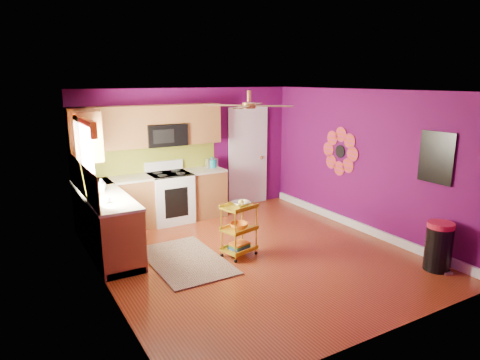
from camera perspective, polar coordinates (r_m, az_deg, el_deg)
ground at (r=6.77m, az=2.00°, el=-9.87°), size 5.00×5.00×0.00m
room_envelope at (r=6.32m, az=2.33°, el=3.92°), size 4.54×5.04×2.52m
lower_cabinets at (r=7.68m, az=-13.91°, el=-3.96°), size 2.81×2.31×0.94m
electric_range at (r=8.23m, az=-9.31°, el=-2.23°), size 0.76×0.66×1.13m
upper_cabinetry at (r=7.77m, az=-14.47°, el=6.51°), size 2.80×2.30×1.26m
left_window at (r=6.48m, az=-20.04°, el=4.29°), size 0.08×1.35×1.08m
panel_door at (r=9.18m, az=1.05°, el=3.03°), size 0.95×0.11×2.15m
right_wall_art at (r=7.51m, az=18.11°, el=3.32°), size 0.04×2.74×1.04m
ceiling_fan at (r=6.40m, az=1.21°, el=9.98°), size 1.01×1.01×0.26m
shag_rug at (r=6.57m, az=-7.27°, el=-10.57°), size 1.04×1.69×0.02m
rolling_cart at (r=6.55m, az=-0.08°, el=-6.34°), size 0.57×0.47×0.89m
trash_can at (r=6.74m, az=24.96°, el=-8.03°), size 0.46×0.46×0.71m
teal_kettle at (r=8.56m, az=-3.75°, el=2.25°), size 0.18×0.18×0.21m
toaster at (r=8.58m, az=-3.82°, el=2.31°), size 0.22×0.15×0.18m
soap_bottle_a at (r=6.98m, az=-18.10°, el=-0.77°), size 0.09×0.10×0.21m
soap_bottle_b at (r=7.15m, az=-17.97°, el=-0.52°), size 0.15×0.15×0.19m
counter_dish at (r=7.30m, az=-18.50°, el=-0.79°), size 0.26×0.26×0.06m
counter_cup at (r=6.38m, az=-17.39°, el=-2.56°), size 0.11×0.11×0.09m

